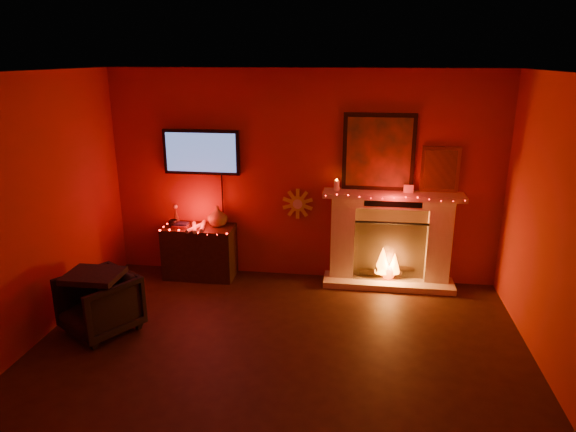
% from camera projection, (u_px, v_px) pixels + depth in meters
% --- Properties ---
extents(room, '(5.00, 5.00, 5.00)m').
position_uv_depth(room, '(267.00, 246.00, 4.20)').
color(room, black).
rests_on(room, ground).
extents(floor, '(5.00, 5.00, 0.00)m').
position_uv_depth(floor, '(269.00, 387.00, 4.60)').
color(floor, black).
rests_on(floor, ground).
extents(fireplace, '(1.72, 0.40, 2.18)m').
position_uv_depth(fireplace, '(390.00, 230.00, 6.49)').
color(fireplace, beige).
rests_on(fireplace, floor).
extents(tv, '(1.00, 0.07, 1.24)m').
position_uv_depth(tv, '(201.00, 152.00, 6.60)').
color(tv, black).
rests_on(tv, room).
extents(sunburst_clock, '(0.40, 0.03, 0.40)m').
position_uv_depth(sunburst_clock, '(298.00, 204.00, 6.65)').
color(sunburst_clock, gold).
rests_on(sunburst_clock, room).
extents(console_table, '(0.92, 0.52, 0.97)m').
position_uv_depth(console_table, '(200.00, 249.00, 6.80)').
color(console_table, black).
rests_on(console_table, floor).
extents(armchair, '(0.95, 0.96, 0.64)m').
position_uv_depth(armchair, '(99.00, 304.00, 5.44)').
color(armchair, black).
rests_on(armchair, floor).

